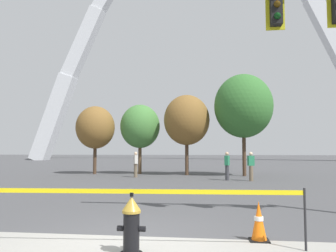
{
  "coord_description": "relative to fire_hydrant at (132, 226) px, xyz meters",
  "views": [
    {
      "loc": [
        1.51,
        -6.4,
        1.67
      ],
      "look_at": [
        0.07,
        5.0,
        2.5
      ],
      "focal_mm": 36.31,
      "sensor_mm": 36.0,
      "label": 1
    }
  ],
  "objects": [
    {
      "name": "pedestrian_walking_right",
      "position": [
        2.17,
        14.0,
        0.35
      ],
      "size": [
        0.31,
        0.39,
        1.59
      ],
      "color": "#38383D",
      "rests_on": "ground"
    },
    {
      "name": "tree_center_right",
      "position": [
        3.44,
        17.34,
        4.14
      ],
      "size": [
        3.84,
        3.84,
        6.72
      ],
      "color": "#473323",
      "rests_on": "ground"
    },
    {
      "name": "pedestrian_standing_center",
      "position": [
        -3.39,
        15.43,
        0.35
      ],
      "size": [
        0.33,
        0.39,
        1.59
      ],
      "color": "brown",
      "rests_on": "ground"
    },
    {
      "name": "tree_left_mid",
      "position": [
        -3.76,
        18.42,
        2.92
      ],
      "size": [
        2.83,
        2.83,
        4.96
      ],
      "color": "brown",
      "rests_on": "ground"
    },
    {
      "name": "traffic_cone_by_hydrant",
      "position": [
        2.14,
        1.12,
        -0.11
      ],
      "size": [
        0.36,
        0.36,
        0.73
      ],
      "color": "black",
      "rests_on": "ground"
    },
    {
      "name": "tree_far_left",
      "position": [
        -6.94,
        17.99,
        2.84
      ],
      "size": [
        2.77,
        2.77,
        4.84
      ],
      "color": "#473323",
      "rests_on": "ground"
    },
    {
      "name": "caution_tape_barrier",
      "position": [
        0.05,
        0.41,
        0.25
      ],
      "size": [
        5.6,
        0.37,
        1.04
      ],
      "color": "#232326",
      "rests_on": "ground"
    },
    {
      "name": "fire_hydrant",
      "position": [
        0.0,
        0.0,
        0.0
      ],
      "size": [
        0.46,
        0.48,
        0.99
      ],
      "color": "black",
      "rests_on": "ground"
    },
    {
      "name": "ground_plane",
      "position": [
        -0.24,
        0.98,
        -0.47
      ],
      "size": [
        240.0,
        240.0,
        0.0
      ],
      "primitive_type": "plane",
      "color": "#474749"
    },
    {
      "name": "tree_center_left",
      "position": [
        -0.36,
        17.73,
        3.28
      ],
      "size": [
        3.13,
        3.13,
        5.48
      ],
      "color": "#473323",
      "rests_on": "ground"
    },
    {
      "name": "monument_arch",
      "position": [
        -0.24,
        50.41,
        19.49
      ],
      "size": [
        58.9,
        2.66,
        44.88
      ],
      "color": "silver",
      "rests_on": "ground"
    },
    {
      "name": "pedestrian_walking_left",
      "position": [
        3.45,
        13.69,
        0.35
      ],
      "size": [
        0.39,
        0.3,
        1.59
      ],
      "color": "brown",
      "rests_on": "ground"
    }
  ]
}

